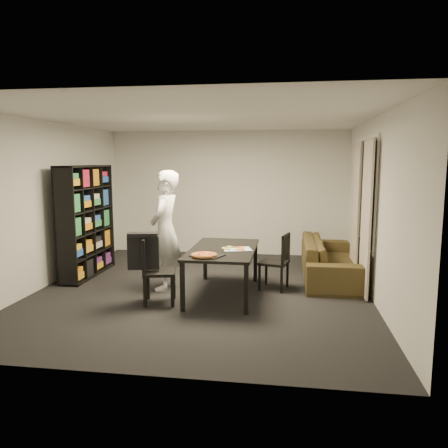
# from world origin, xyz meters

# --- Properties ---
(room) EXTENTS (5.01, 5.51, 2.61)m
(room) POSITION_xyz_m (0.00, 0.00, 1.30)
(room) COLOR black
(room) RESTS_ON ground
(window_pane) EXTENTS (0.02, 1.40, 1.60)m
(window_pane) POSITION_xyz_m (2.48, 0.60, 1.50)
(window_pane) COLOR black
(window_pane) RESTS_ON room
(window_frame) EXTENTS (0.03, 1.52, 1.72)m
(window_frame) POSITION_xyz_m (2.48, 0.60, 1.50)
(window_frame) COLOR white
(window_frame) RESTS_ON room
(curtain_left) EXTENTS (0.03, 0.70, 2.25)m
(curtain_left) POSITION_xyz_m (2.40, 0.08, 1.15)
(curtain_left) COLOR #BEB2A2
(curtain_left) RESTS_ON room
(curtain_right) EXTENTS (0.03, 0.70, 2.25)m
(curtain_right) POSITION_xyz_m (2.40, 1.12, 1.15)
(curtain_right) COLOR #BEB2A2
(curtain_right) RESTS_ON room
(bookshelf) EXTENTS (0.35, 1.50, 1.90)m
(bookshelf) POSITION_xyz_m (-2.16, 0.60, 0.95)
(bookshelf) COLOR black
(bookshelf) RESTS_ON room
(dining_table) EXTENTS (0.94, 1.69, 0.70)m
(dining_table) POSITION_xyz_m (0.34, -0.19, 0.64)
(dining_table) COLOR black
(dining_table) RESTS_ON room
(chair_left) EXTENTS (0.51, 0.51, 0.93)m
(chair_left) POSITION_xyz_m (-0.56, -0.72, 0.53)
(chair_left) COLOR black
(chair_left) RESTS_ON room
(chair_right) EXTENTS (0.49, 0.49, 0.88)m
(chair_right) POSITION_xyz_m (1.16, 0.21, 0.50)
(chair_right) COLOR black
(chair_right) RESTS_ON room
(draped_jacket) EXTENTS (0.44, 0.26, 0.51)m
(draped_jacket) POSITION_xyz_m (-0.68, -0.74, 0.77)
(draped_jacket) COLOR black
(draped_jacket) RESTS_ON chair_left
(person) EXTENTS (0.48, 0.70, 1.84)m
(person) POSITION_xyz_m (-0.58, -0.00, 0.92)
(person) COLOR white
(person) RESTS_ON room
(baking_tray) EXTENTS (0.49, 0.45, 0.01)m
(baking_tray) POSITION_xyz_m (0.21, -0.72, 0.71)
(baking_tray) COLOR black
(baking_tray) RESTS_ON dining_table
(pepperoni_pizza) EXTENTS (0.35, 0.35, 0.03)m
(pepperoni_pizza) POSITION_xyz_m (0.18, -0.79, 0.73)
(pepperoni_pizza) COLOR #985E2C
(pepperoni_pizza) RESTS_ON dining_table
(kitchen_towel) EXTENTS (0.47, 0.40, 0.01)m
(kitchen_towel) POSITION_xyz_m (0.56, -0.24, 0.71)
(kitchen_towel) COLOR white
(kitchen_towel) RESTS_ON dining_table
(pizza_slices) EXTENTS (0.45, 0.41, 0.01)m
(pizza_slices) POSITION_xyz_m (0.52, -0.22, 0.72)
(pizza_slices) COLOR gold
(pizza_slices) RESTS_ON dining_table
(sofa) EXTENTS (0.89, 2.28, 0.67)m
(sofa) POSITION_xyz_m (2.01, 1.00, 0.33)
(sofa) COLOR #3C3318
(sofa) RESTS_ON room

